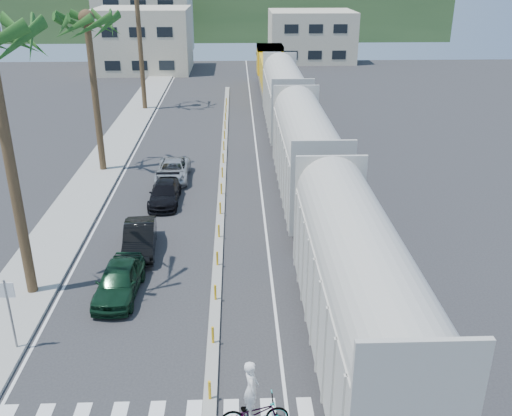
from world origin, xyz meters
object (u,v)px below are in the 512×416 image
Objects in this scene: car_lead at (119,281)px; car_second at (140,238)px; street_sign at (9,305)px; cyclist at (254,407)px.

car_second is at bearing 88.81° from car_lead.
street_sign is at bearing -127.63° from car_lead.
street_sign is 0.69× the size of car_lead.
street_sign is at bearing -118.60° from car_second.
cyclist is at bearing -71.21° from car_second.
street_sign is 9.72m from cyclist.
cyclist reaches higher than car_second.
car_lead is 0.99× the size of car_second.
car_lead is at bearing -98.82° from car_second.
street_sign reaches higher than car_lead.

